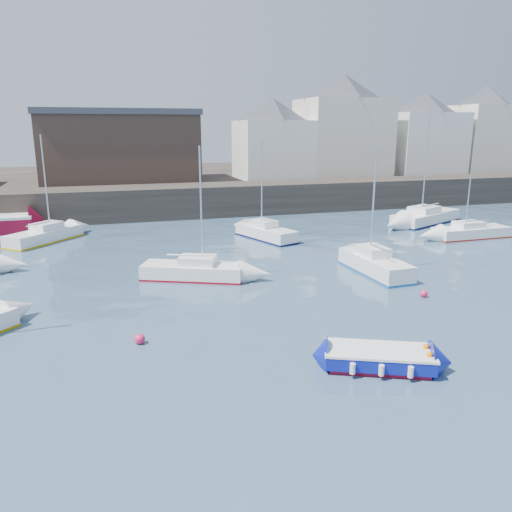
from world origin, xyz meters
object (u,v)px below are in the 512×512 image
object	(u,v)px
sailboat_h	(45,235)
buoy_mid	(424,297)
sailboat_c	(375,264)
buoy_far	(187,269)
blue_dinghy	(379,358)
sailboat_f	(266,232)
sailboat_b	(194,271)
buoy_near	(140,344)
sailboat_g	(426,217)
sailboat_d	(471,232)

from	to	relation	value
sailboat_h	buoy_mid	bearing A→B (deg)	-44.26
sailboat_c	buoy_far	distance (m)	11.49
blue_dinghy	buoy_mid	world-z (taller)	blue_dinghy
sailboat_f	sailboat_h	size ratio (longest dim) A/B	0.94
buoy_mid	sailboat_b	bearing A→B (deg)	148.50
sailboat_b	buoy_near	size ratio (longest dim) A/B	17.52
sailboat_g	buoy_mid	distance (m)	21.78
sailboat_c	sailboat_f	xyz separation A→B (m)	(-3.33, 11.01, -0.05)
sailboat_c	sailboat_g	bearing A→B (deg)	45.67
sailboat_h	buoy_near	xyz separation A→B (m)	(5.58, -21.26, -0.52)
blue_dinghy	buoy_far	world-z (taller)	blue_dinghy
sailboat_d	sailboat_h	size ratio (longest dim) A/B	0.99
sailboat_f	buoy_far	xyz separation A→B (m)	(-7.36, -6.84, -0.53)
sailboat_d	sailboat_h	bearing A→B (deg)	165.49
sailboat_b	sailboat_f	xyz separation A→B (m)	(7.33, 8.98, 0.04)
blue_dinghy	buoy_near	size ratio (longest dim) A/B	9.83
sailboat_h	buoy_near	world-z (taller)	sailboat_h
blue_dinghy	sailboat_f	size ratio (longest dim) A/B	0.56
blue_dinghy	buoy_mid	bearing A→B (deg)	44.85
sailboat_g	buoy_far	distance (m)	25.16
blue_dinghy	buoy_far	distance (m)	15.84
sailboat_f	sailboat_h	distance (m)	17.07
sailboat_h	sailboat_b	bearing A→B (deg)	-54.46
sailboat_c	sailboat_h	xyz separation A→B (m)	(-19.93, 15.00, -0.06)
sailboat_f	buoy_far	bearing A→B (deg)	-137.07
sailboat_c	buoy_mid	xyz separation A→B (m)	(0.23, -4.65, -0.58)
sailboat_g	sailboat_c	bearing A→B (deg)	-134.33
blue_dinghy	sailboat_g	world-z (taller)	sailboat_g
sailboat_d	buoy_near	bearing A→B (deg)	-154.32
sailboat_b	sailboat_f	world-z (taller)	sailboat_b
blue_dinghy	sailboat_f	bearing A→B (deg)	82.73
sailboat_b	sailboat_g	world-z (taller)	sailboat_g
blue_dinghy	sailboat_d	size ratio (longest dim) A/B	0.53
buoy_near	buoy_mid	distance (m)	14.67
sailboat_b	sailboat_h	size ratio (longest dim) A/B	0.94
sailboat_b	buoy_far	world-z (taller)	sailboat_b
sailboat_b	buoy_near	world-z (taller)	sailboat_b
sailboat_f	buoy_mid	world-z (taller)	sailboat_f
sailboat_b	sailboat_h	distance (m)	15.94
sailboat_g	buoy_near	bearing A→B (deg)	-144.49
sailboat_b	buoy_near	distance (m)	9.09
sailboat_h	buoy_mid	size ratio (longest dim) A/B	20.88
sailboat_c	sailboat_h	world-z (taller)	sailboat_h
buoy_mid	sailboat_c	bearing A→B (deg)	92.88
sailboat_c	buoy_near	distance (m)	15.67
blue_dinghy	sailboat_g	size ratio (longest dim) A/B	0.42
sailboat_b	sailboat_h	bearing A→B (deg)	125.54
sailboat_f	sailboat_h	bearing A→B (deg)	166.49
sailboat_c	sailboat_d	bearing A→B (deg)	28.03
sailboat_c	buoy_near	size ratio (longest dim) A/B	17.57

